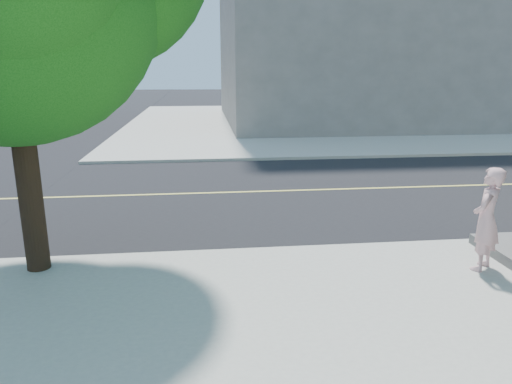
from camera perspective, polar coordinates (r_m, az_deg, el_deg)
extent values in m
plane|color=black|center=(9.48, -27.33, -7.72)|extent=(140.00, 140.00, 0.00)
cube|color=black|center=(13.56, -20.84, -0.56)|extent=(140.00, 9.00, 0.01)
cube|color=#ABABA0|center=(31.53, 12.35, 8.38)|extent=(29.00, 25.00, 0.12)
cube|color=slate|center=(32.21, 13.68, 21.04)|extent=(18.00, 16.00, 14.00)
imported|color=beige|center=(8.54, 25.93, -2.97)|extent=(0.74, 0.72, 1.71)
cylinder|color=black|center=(8.28, -25.93, 3.67)|extent=(0.37, 0.37, 3.71)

